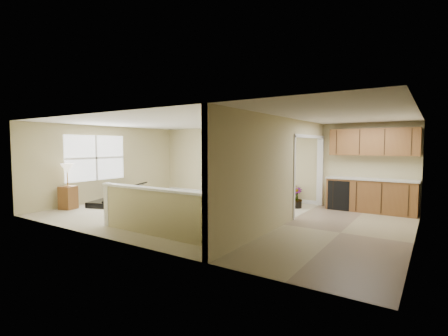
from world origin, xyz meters
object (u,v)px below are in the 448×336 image
Objects in this scene: accent_table at (242,185)px; small_plant at (296,199)px; piano at (124,184)px; piano_bench at (156,201)px; loveseat at (274,194)px; palm_plant at (216,183)px; lamp_stand at (68,190)px.

small_plant is at bearing -12.05° from accent_table.
piano is 3.87m from accent_table.
piano is 2.62× the size of piano_bench.
accent_table is at bearing 177.98° from loveseat.
piano is at bearing -126.93° from palm_plant.
palm_plant reaches higher than loveseat.
small_plant is at bearing -0.14° from palm_plant.
palm_plant is at bearing -168.30° from loveseat.
palm_plant is at bearing -148.90° from accent_table.
loveseat reaches higher than small_plant.
piano_bench is 1.41× the size of small_plant.
accent_table reaches higher than small_plant.
small_plant is at bearing 34.82° from lamp_stand.
accent_table is at bearing 51.98° from lamp_stand.
lamp_stand is at bearing -128.02° from accent_table.
small_plant is (3.12, 2.66, -0.03)m from piano_bench.
piano_bench is at bearing -94.67° from palm_plant.
piano is 1.69× the size of lamp_stand.
piano is 1.97× the size of palm_plant.
loveseat is at bearing 16.06° from piano.
loveseat is at bearing -2.15° from accent_table.
loveseat is 6.26m from lamp_stand.
loveseat is 1.01× the size of lamp_stand.
piano is at bearing 171.95° from piano_bench.
palm_plant is 0.86× the size of lamp_stand.
loveseat is 1.73× the size of accent_table.
palm_plant is at bearing 85.33° from piano_bench.
accent_table is 1.28× the size of small_plant.
small_plant is (0.92, -0.41, -0.03)m from loveseat.
small_plant is at bearing 40.40° from piano_bench.
lamp_stand is (-4.59, -4.24, 0.27)m from loveseat.
piano_bench is 0.64× the size of loveseat.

